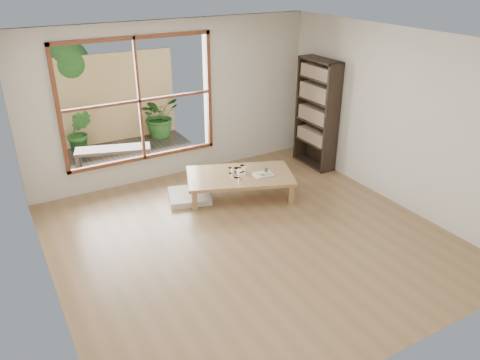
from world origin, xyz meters
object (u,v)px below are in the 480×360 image
object	(u,v)px
low_table	(240,177)
garden_bench	(113,151)
food_tray	(264,173)
bookshelf	(317,114)

from	to	relation	value
low_table	garden_bench	size ratio (longest dim) A/B	1.40
food_tray	low_table	bearing A→B (deg)	160.26
low_table	bookshelf	world-z (taller)	bookshelf
food_tray	garden_bench	size ratio (longest dim) A/B	0.25
low_table	garden_bench	bearing A→B (deg)	148.54
low_table	bookshelf	xyz separation A→B (m)	(1.81, 0.43, 0.64)
bookshelf	garden_bench	size ratio (longest dim) A/B	1.43
food_tray	garden_bench	distance (m)	2.78
bookshelf	low_table	bearing A→B (deg)	-166.70
low_table	bookshelf	distance (m)	1.97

